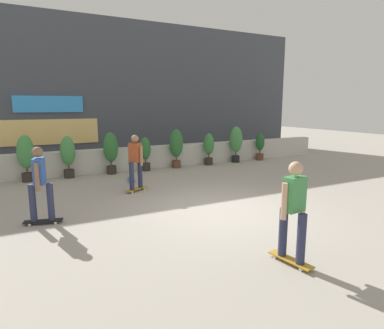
{
  "coord_description": "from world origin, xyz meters",
  "views": [
    {
      "loc": [
        -4.12,
        -6.62,
        2.55
      ],
      "look_at": [
        0.0,
        1.5,
        0.9
      ],
      "focal_mm": 30.63,
      "sensor_mm": 36.0,
      "label": 1
    }
  ],
  "objects": [
    {
      "name": "potted_plant_3",
      "position": [
        -1.35,
        5.55,
        0.92
      ],
      "size": [
        0.55,
        0.55,
        1.57
      ],
      "color": "#2D2823",
      "rests_on": "ground"
    },
    {
      "name": "skater_by_wall_right",
      "position": [
        -3.94,
        0.92,
        0.94
      ],
      "size": [
        0.82,
        0.55,
        1.7
      ],
      "color": "black",
      "rests_on": "ground"
    },
    {
      "name": "skater_far_left",
      "position": [
        -0.43,
        -2.9,
        0.94
      ],
      "size": [
        0.56,
        0.82,
        1.7
      ],
      "color": "#BF8C26",
      "rests_on": "ground"
    },
    {
      "name": "potted_plant_5",
      "position": [
        1.33,
        5.55,
        0.94
      ],
      "size": [
        0.56,
        0.56,
        1.6
      ],
      "color": "brown",
      "rests_on": "ground"
    },
    {
      "name": "potted_plant_2",
      "position": [
        -2.86,
        5.55,
        0.86
      ],
      "size": [
        0.51,
        0.51,
        1.49
      ],
      "color": "#2D2823",
      "rests_on": "ground"
    },
    {
      "name": "ground_plane",
      "position": [
        0.0,
        0.0,
        0.0
      ],
      "size": [
        48.0,
        48.0,
        0.0
      ],
      "primitive_type": "plane",
      "color": "#A8A093"
    },
    {
      "name": "planter_wall",
      "position": [
        0.0,
        6.0,
        0.45
      ],
      "size": [
        18.0,
        0.4,
        0.9
      ],
      "primitive_type": "cube",
      "color": "beige",
      "rests_on": "ground"
    },
    {
      "name": "potted_plant_8",
      "position": [
        5.64,
        5.55,
        0.7
      ],
      "size": [
        0.4,
        0.4,
        1.27
      ],
      "color": "brown",
      "rests_on": "ground"
    },
    {
      "name": "potted_plant_7",
      "position": [
        4.27,
        5.55,
        0.95
      ],
      "size": [
        0.57,
        0.57,
        1.62
      ],
      "color": "black",
      "rests_on": "ground"
    },
    {
      "name": "building_backdrop",
      "position": [
        -0.01,
        10.0,
        3.25
      ],
      "size": [
        20.0,
        2.08,
        6.5
      ],
      "color": "#424751",
      "rests_on": "ground"
    },
    {
      "name": "potted_plant_1",
      "position": [
        -4.19,
        5.55,
        0.92
      ],
      "size": [
        0.55,
        0.55,
        1.58
      ],
      "color": "#2D2823",
      "rests_on": "ground"
    },
    {
      "name": "skater_foreground",
      "position": [
        -1.28,
        2.68,
        0.94
      ],
      "size": [
        0.8,
        0.56,
        1.7
      ],
      "color": "#BF8C26",
      "rests_on": "ground"
    },
    {
      "name": "skateboard_near_camera",
      "position": [
        -1.06,
        3.99,
        0.06
      ],
      "size": [
        0.36,
        0.82,
        0.08
      ],
      "color": "#266699",
      "rests_on": "ground"
    },
    {
      "name": "potted_plant_4",
      "position": [
        -0.0,
        5.55,
        0.74
      ],
      "size": [
        0.43,
        0.43,
        1.33
      ],
      "color": "#2D2823",
      "rests_on": "ground"
    },
    {
      "name": "potted_plant_6",
      "position": [
        2.87,
        5.55,
        0.77
      ],
      "size": [
        0.45,
        0.45,
        1.37
      ],
      "color": "#2D2823",
      "rests_on": "ground"
    }
  ]
}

